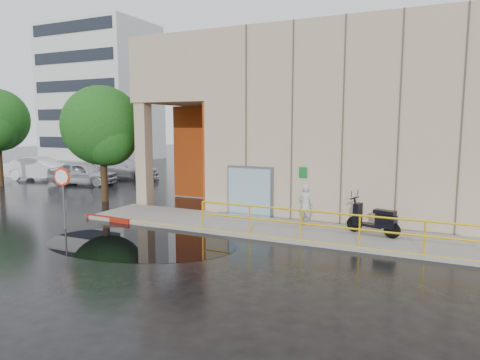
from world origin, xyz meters
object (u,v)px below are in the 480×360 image
object	(u,v)px
car_c	(125,169)
tree_near	(104,129)
stop_sign	(62,184)
car_a	(83,173)
person	(306,205)
car_b	(41,169)
scooter	(374,211)
red_curb	(108,219)

from	to	relation	value
car_c	tree_near	world-z (taller)	tree_near
stop_sign	car_a	bearing A→B (deg)	144.70
person	car_a	size ratio (longest dim) A/B	0.36
person	car_a	world-z (taller)	person
car_a	car_b	xyz separation A→B (m)	(-4.56, 0.53, 0.06)
scooter	red_curb	world-z (taller)	scooter
stop_sign	car_c	distance (m)	15.34
car_a	tree_near	world-z (taller)	tree_near
stop_sign	car_b	world-z (taller)	stop_sign
red_curb	person	bearing A→B (deg)	14.41
scooter	car_c	distance (m)	21.16
person	tree_near	size ratio (longest dim) A/B	0.27
red_curb	tree_near	bearing A→B (deg)	132.84
car_c	car_b	bearing A→B (deg)	107.71
tree_near	car_c	bearing A→B (deg)	124.15
scooter	stop_sign	bearing A→B (deg)	-144.87
person	stop_sign	world-z (taller)	stop_sign
person	car_a	bearing A→B (deg)	-11.18
stop_sign	red_curb	world-z (taller)	stop_sign
stop_sign	tree_near	size ratio (longest dim) A/B	0.40
red_curb	car_a	distance (m)	11.82
red_curb	car_b	size ratio (longest dim) A/B	0.48
person	car_c	xyz separation A→B (m)	(-16.35, 9.22, -0.22)
stop_sign	car_b	distance (m)	16.46
person	car_b	size ratio (longest dim) A/B	0.32
stop_sign	tree_near	world-z (taller)	tree_near
red_curb	tree_near	xyz separation A→B (m)	(-3.21, 3.47, 3.67)
red_curb	car_c	world-z (taller)	car_c
scooter	car_c	size ratio (longest dim) A/B	0.39
red_curb	car_a	xyz separation A→B (m)	(-8.98, 7.66, 0.68)
scooter	tree_near	distance (m)	14.01
tree_near	car_b	bearing A→B (deg)	155.41
scooter	car_a	xyz separation A→B (m)	(-19.39, 5.95, -0.25)
person	car_a	xyz separation A→B (m)	(-16.85, 5.64, -0.19)
scooter	car_b	xyz separation A→B (m)	(-23.95, 6.48, -0.19)
car_a	car_c	world-z (taller)	car_a
person	car_b	bearing A→B (deg)	-8.76
tree_near	stop_sign	bearing A→B (deg)	-62.83
person	red_curb	bearing A→B (deg)	21.73
scooter	red_curb	size ratio (longest dim) A/B	0.83
car_b	tree_near	bearing A→B (deg)	-127.94
scooter	red_curb	xyz separation A→B (m)	(-10.41, -1.71, -0.92)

